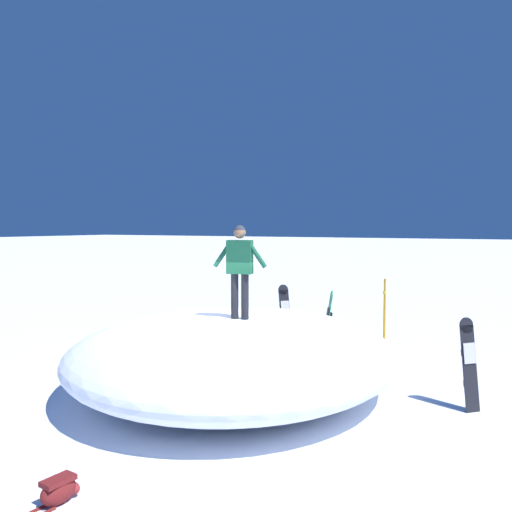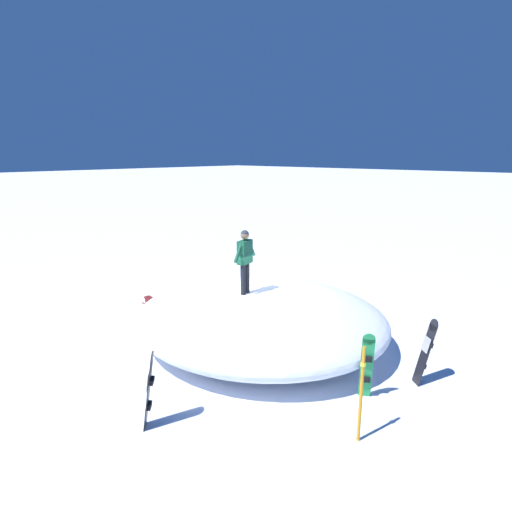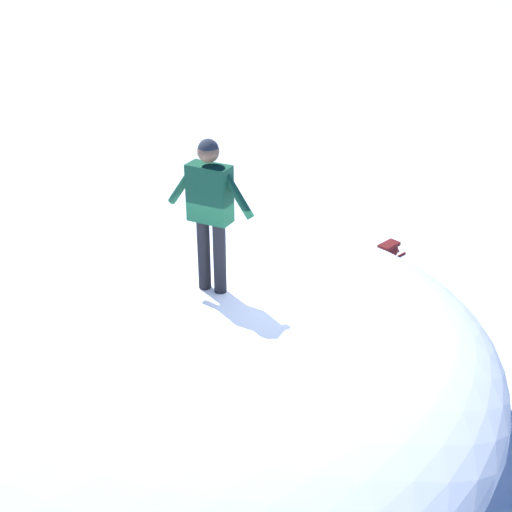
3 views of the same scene
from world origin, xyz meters
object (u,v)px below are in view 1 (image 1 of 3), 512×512
snowboarder_standing (240,263)px  snowboard_primary_upright (328,321)px  snowboard_secondary_upright (469,363)px  trail_marker_pole (385,315)px  backpack_near (59,490)px  snowboard_tertiary_upright (285,313)px

snowboarder_standing → snowboard_primary_upright: bearing=-94.1°
snowboard_secondary_upright → trail_marker_pole: size_ratio=0.85×
snowboarder_standing → snowboard_secondary_upright: snowboarder_standing is taller
snowboard_secondary_upright → trail_marker_pole: bearing=-53.4°
snowboard_secondary_upright → snowboard_primary_upright: bearing=-35.9°
snowboard_primary_upright → backpack_near: snowboard_primary_upright is taller
snowboarder_standing → snowboard_tertiary_upright: size_ratio=1.11×
snowboard_primary_upright → backpack_near: 8.23m
snowboarder_standing → snowboard_primary_upright: size_ratio=1.10×
snowboard_tertiary_upright → backpack_near: bearing=99.1°
snowboard_secondary_upright → backpack_near: snowboard_secondary_upright is taller
snowboard_primary_upright → trail_marker_pole: bearing=-156.9°
snowboard_tertiary_upright → snowboarder_standing: bearing=105.3°
snowboard_primary_upright → snowboard_tertiary_upright: size_ratio=1.01×
snowboarder_standing → backpack_near: bearing=92.6°
snowboarder_standing → snowboard_secondary_upright: bearing=-162.9°
snowboard_tertiary_upright → snowboard_secondary_upright: bearing=147.2°
backpack_near → trail_marker_pole: 8.88m
snowboard_primary_upright → snowboard_tertiary_upright: bearing=-24.4°
backpack_near → snowboard_secondary_upright: bearing=-123.3°
snowboard_tertiary_upright → trail_marker_pole: (-2.76, 0.14, 0.18)m
snowboard_secondary_upright → trail_marker_pole: (2.33, -3.14, 0.16)m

